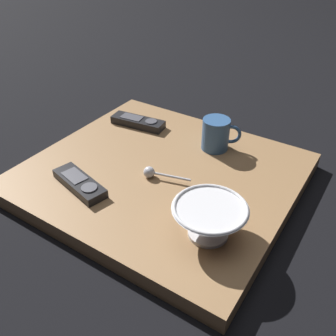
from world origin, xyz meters
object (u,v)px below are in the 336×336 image
(cereal_bowl, at_px, (209,219))
(tv_remote_near, at_px, (80,183))
(tv_remote_far, at_px, (138,122))
(teaspoon, at_px, (152,173))
(coffee_mug, at_px, (216,134))

(cereal_bowl, relative_size, tv_remote_near, 0.91)
(tv_remote_near, relative_size, tv_remote_far, 0.98)
(tv_remote_near, bearing_deg, teaspoon, -134.07)
(cereal_bowl, relative_size, teaspoon, 1.29)
(cereal_bowl, xyz_separation_m, teaspoon, (0.20, -0.10, -0.03))
(cereal_bowl, relative_size, tv_remote_far, 0.89)
(cereal_bowl, height_order, tv_remote_near, cereal_bowl)
(coffee_mug, relative_size, teaspoon, 0.86)
(tv_remote_near, height_order, tv_remote_far, tv_remote_far)
(cereal_bowl, xyz_separation_m, tv_remote_far, (0.39, -0.29, -0.03))
(teaspoon, xyz_separation_m, tv_remote_near, (0.12, 0.12, -0.00))
(cereal_bowl, xyz_separation_m, tv_remote_near, (0.32, 0.03, -0.03))
(teaspoon, distance_m, tv_remote_far, 0.27)
(teaspoon, bearing_deg, tv_remote_far, -45.76)
(cereal_bowl, relative_size, coffee_mug, 1.50)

